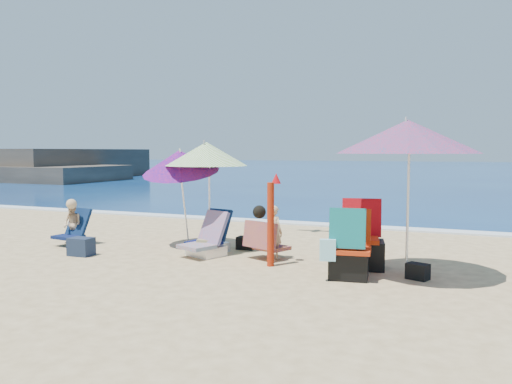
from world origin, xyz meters
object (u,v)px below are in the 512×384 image
at_px(person_left, 73,224).
at_px(furled_umbrella, 272,215).
at_px(person_center, 268,233).
at_px(umbrella_striped, 207,154).
at_px(camp_chair_left, 363,248).
at_px(chair_navy, 211,241).
at_px(umbrella_blue, 180,161).
at_px(camp_chair_right, 348,253).
at_px(chair_rainbow, 206,244).
at_px(umbrella_turquoise, 408,137).

bearing_deg(person_left, furled_umbrella, -3.00).
bearing_deg(person_center, umbrella_striped, 163.15).
bearing_deg(camp_chair_left, umbrella_striped, 171.08).
relative_size(furled_umbrella, chair_navy, 1.71).
bearing_deg(furled_umbrella, umbrella_blue, 158.93).
height_order(camp_chair_right, person_center, camp_chair_right).
relative_size(umbrella_striped, person_left, 2.23).
relative_size(umbrella_striped, chair_rainbow, 2.20).
xyz_separation_m(furled_umbrella, person_center, (-0.22, 0.43, -0.35)).
relative_size(umbrella_blue, chair_navy, 2.31).
xyz_separation_m(chair_navy, camp_chair_right, (2.65, -0.97, 0.17)).
xyz_separation_m(chair_rainbow, camp_chair_right, (2.56, -0.63, 0.16)).
distance_m(camp_chair_left, person_center, 1.57).
xyz_separation_m(umbrella_turquoise, umbrella_striped, (-3.56, 0.84, -0.25)).
bearing_deg(camp_chair_left, person_left, -178.27).
bearing_deg(person_center, umbrella_turquoise, -11.12).
bearing_deg(person_left, umbrella_striped, 13.78).
relative_size(furled_umbrella, camp_chair_right, 1.42).
bearing_deg(umbrella_turquoise, chair_navy, 169.58).
distance_m(chair_rainbow, person_center, 1.10).
bearing_deg(furled_umbrella, umbrella_turquoise, -0.20).
bearing_deg(furled_umbrella, person_left, 177.00).
bearing_deg(chair_navy, umbrella_blue, 164.75).
xyz_separation_m(umbrella_striped, umbrella_blue, (-0.54, -0.03, -0.13)).
bearing_deg(camp_chair_left, chair_rainbow, -177.71).
distance_m(chair_navy, person_center, 1.20).
relative_size(camp_chair_left, person_center, 1.17).
bearing_deg(umbrella_blue, camp_chair_left, -7.13).
distance_m(furled_umbrella, chair_navy, 1.62).
xyz_separation_m(umbrella_turquoise, umbrella_blue, (-4.09, 0.82, -0.38)).
relative_size(furled_umbrella, person_center, 1.60).
bearing_deg(umbrella_blue, person_center, -11.47).
distance_m(umbrella_striped, camp_chair_right, 3.36).
xyz_separation_m(camp_chair_right, person_left, (-5.37, 0.58, 0.04)).
relative_size(camp_chair_left, camp_chair_right, 1.03).
bearing_deg(umbrella_blue, umbrella_turquoise, -11.28).
bearing_deg(person_left, person_center, 3.17).
bearing_deg(umbrella_striped, umbrella_blue, -177.27).
bearing_deg(person_left, chair_rainbow, 1.20).
bearing_deg(person_center, camp_chair_left, -1.83).
height_order(furled_umbrella, chair_rainbow, furled_umbrella).
xyz_separation_m(umbrella_blue, chair_navy, (0.72, -0.20, -1.39)).
bearing_deg(umbrella_striped, camp_chair_left, -8.92).
height_order(umbrella_turquoise, umbrella_blue, umbrella_turquoise).
bearing_deg(camp_chair_right, chair_rainbow, 166.09).
bearing_deg(person_center, camp_chair_right, -27.81).
relative_size(furled_umbrella, chair_rainbow, 1.59).
bearing_deg(camp_chair_right, umbrella_striped, 157.15).
xyz_separation_m(furled_umbrella, chair_navy, (-1.38, 0.61, -0.59)).
relative_size(chair_navy, camp_chair_right, 0.83).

